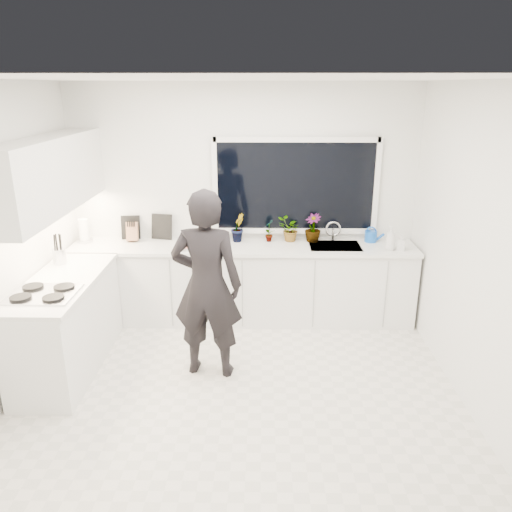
{
  "coord_description": "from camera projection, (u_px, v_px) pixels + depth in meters",
  "views": [
    {
      "loc": [
        0.23,
        -3.98,
        2.65
      ],
      "look_at": [
        0.16,
        0.4,
        1.15
      ],
      "focal_mm": 35.0,
      "sensor_mm": 36.0,
      "label": 1
    }
  ],
  "objects": [
    {
      "name": "floor",
      "position": [
        238.0,
        388.0,
        4.63
      ],
      "size": [
        4.0,
        3.5,
        0.02
      ],
      "primitive_type": "cube",
      "color": "beige",
      "rests_on": "ground"
    },
    {
      "name": "wall_back",
      "position": [
        244.0,
        202.0,
        5.85
      ],
      "size": [
        4.0,
        0.02,
        2.7
      ],
      "primitive_type": "cube",
      "color": "white",
      "rests_on": "ground"
    },
    {
      "name": "wall_right",
      "position": [
        476.0,
        250.0,
        4.16
      ],
      "size": [
        0.02,
        3.5,
        2.7
      ],
      "primitive_type": "cube",
      "color": "white",
      "rests_on": "ground"
    },
    {
      "name": "ceiling",
      "position": [
        233.0,
        77.0,
        3.75
      ],
      "size": [
        4.0,
        3.5,
        0.02
      ],
      "primitive_type": "cube",
      "color": "white",
      "rests_on": "wall_back"
    },
    {
      "name": "window",
      "position": [
        295.0,
        186.0,
        5.75
      ],
      "size": [
        1.8,
        0.02,
        1.0
      ],
      "primitive_type": "cube",
      "color": "black",
      "rests_on": "wall_back"
    },
    {
      "name": "base_cabinets_back",
      "position": [
        243.0,
        284.0,
        5.86
      ],
      "size": [
        3.92,
        0.58,
        0.88
      ],
      "primitive_type": "cube",
      "color": "white",
      "rests_on": "floor"
    },
    {
      "name": "base_cabinets_left",
      "position": [
        67.0,
        326.0,
        4.84
      ],
      "size": [
        0.58,
        1.6,
        0.88
      ],
      "primitive_type": "cube",
      "color": "white",
      "rests_on": "floor"
    },
    {
      "name": "countertop_back",
      "position": [
        243.0,
        247.0,
        5.7
      ],
      "size": [
        3.94,
        0.62,
        0.04
      ],
      "primitive_type": "cube",
      "color": "silver",
      "rests_on": "base_cabinets_back"
    },
    {
      "name": "countertop_left",
      "position": [
        61.0,
        282.0,
        4.69
      ],
      "size": [
        0.62,
        1.6,
        0.04
      ],
      "primitive_type": "cube",
      "color": "silver",
      "rests_on": "base_cabinets_left"
    },
    {
      "name": "upper_cabinets",
      "position": [
        50.0,
        175.0,
        4.72
      ],
      "size": [
        0.34,
        2.1,
        0.7
      ],
      "primitive_type": "cube",
      "color": "white",
      "rests_on": "wall_left"
    },
    {
      "name": "sink",
      "position": [
        335.0,
        250.0,
        5.7
      ],
      "size": [
        0.58,
        0.42,
        0.14
      ],
      "primitive_type": "cube",
      "color": "silver",
      "rests_on": "countertop_back"
    },
    {
      "name": "faucet",
      "position": [
        333.0,
        232.0,
        5.84
      ],
      "size": [
        0.03,
        0.03,
        0.22
      ],
      "primitive_type": "cylinder",
      "color": "silver",
      "rests_on": "countertop_back"
    },
    {
      "name": "stovetop",
      "position": [
        43.0,
        293.0,
        4.35
      ],
      "size": [
        0.56,
        0.48,
        0.03
      ],
      "primitive_type": "cube",
      "color": "black",
      "rests_on": "countertop_left"
    },
    {
      "name": "person",
      "position": [
        207.0,
        285.0,
        4.6
      ],
      "size": [
        0.71,
        0.51,
        1.81
      ],
      "primitive_type": "imported",
      "rotation": [
        0.0,
        0.0,
        3.03
      ],
      "color": "black",
      "rests_on": "floor"
    },
    {
      "name": "pizza_tray",
      "position": [
        199.0,
        245.0,
        5.67
      ],
      "size": [
        0.57,
        0.49,
        0.03
      ],
      "primitive_type": "cube",
      "rotation": [
        0.0,
        0.0,
        0.32
      ],
      "color": "silver",
      "rests_on": "countertop_back"
    },
    {
      "name": "pizza",
      "position": [
        199.0,
        243.0,
        5.67
      ],
      "size": [
        0.52,
        0.44,
        0.01
      ],
      "primitive_type": "cube",
      "rotation": [
        0.0,
        0.0,
        0.32
      ],
      "color": "#A81A16",
      "rests_on": "pizza_tray"
    },
    {
      "name": "watering_can",
      "position": [
        371.0,
        236.0,
        5.81
      ],
      "size": [
        0.17,
        0.17,
        0.13
      ],
      "primitive_type": "cylinder",
      "rotation": [
        0.0,
        0.0,
        -0.25
      ],
      "color": "blue",
      "rests_on": "countertop_back"
    },
    {
      "name": "paper_towel_roll",
      "position": [
        84.0,
        231.0,
        5.78
      ],
      "size": [
        0.12,
        0.12,
        0.26
      ],
      "primitive_type": "cylinder",
      "rotation": [
        0.0,
        0.0,
        0.14
      ],
      "color": "white",
      "rests_on": "countertop_back"
    },
    {
      "name": "knife_block",
      "position": [
        132.0,
        232.0,
        5.82
      ],
      "size": [
        0.14,
        0.11,
        0.22
      ],
      "primitive_type": "cube",
      "rotation": [
        0.0,
        0.0,
        0.11
      ],
      "color": "#9B7448",
      "rests_on": "countertop_back"
    },
    {
      "name": "utensil_crock",
      "position": [
        59.0,
        256.0,
        5.09
      ],
      "size": [
        0.16,
        0.16,
        0.16
      ],
      "primitive_type": "cylinder",
      "rotation": [
        0.0,
        0.0,
        -0.3
      ],
      "color": "silver",
      "rests_on": "countertop_left"
    },
    {
      "name": "picture_frame_large",
      "position": [
        131.0,
        227.0,
        5.9
      ],
      "size": [
        0.22,
        0.04,
        0.28
      ],
      "primitive_type": "cube",
      "rotation": [
        0.0,
        0.0,
        0.09
      ],
      "color": "black",
      "rests_on": "countertop_back"
    },
    {
      "name": "picture_frame_small",
      "position": [
        162.0,
        227.0,
        5.89
      ],
      "size": [
        0.25,
        0.07,
        0.3
      ],
      "primitive_type": "cube",
      "rotation": [
        0.0,
        0.0,
        -0.2
      ],
      "color": "black",
      "rests_on": "countertop_back"
    },
    {
      "name": "herb_plants",
      "position": [
        283.0,
        229.0,
        5.8
      ],
      "size": [
        1.1,
        0.32,
        0.33
      ],
      "color": "#26662D",
      "rests_on": "countertop_back"
    },
    {
      "name": "soap_bottles",
      "position": [
        394.0,
        240.0,
        5.5
      ],
      "size": [
        0.25,
        0.15,
        0.27
      ],
      "color": "#D8BF66",
      "rests_on": "countertop_back"
    }
  ]
}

